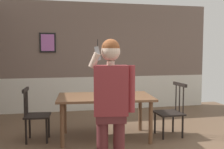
{
  "coord_description": "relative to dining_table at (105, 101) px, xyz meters",
  "views": [
    {
      "loc": [
        -1.29,
        -3.78,
        1.57
      ],
      "look_at": [
        -0.5,
        -0.23,
        1.26
      ],
      "focal_mm": 42.98,
      "sensor_mm": 36.0,
      "label": 1
    }
  ],
  "objects": [
    {
      "name": "person_figure",
      "position": [
        -0.24,
        -1.63,
        0.31
      ],
      "size": [
        0.56,
        0.28,
        1.72
      ],
      "rotation": [
        0.0,
        0.0,
        2.99
      ],
      "color": "brown",
      "rests_on": "ground_plane"
    },
    {
      "name": "room_back_partition",
      "position": [
        0.37,
        2.44,
        0.69
      ],
      "size": [
        5.98,
        0.17,
        2.86
      ],
      "color": "#756056",
      "rests_on": "ground_plane"
    },
    {
      "name": "chair_by_doorway",
      "position": [
        -1.22,
        0.12,
        -0.22
      ],
      "size": [
        0.47,
        0.47,
        0.94
      ],
      "rotation": [
        0.0,
        0.0,
        4.62
      ],
      "color": "black",
      "rests_on": "ground_plane"
    },
    {
      "name": "dining_table",
      "position": [
        0.0,
        0.0,
        0.0
      ],
      "size": [
        1.77,
        1.15,
        0.78
      ],
      "rotation": [
        0.0,
        0.0,
        -0.1
      ],
      "color": "brown",
      "rests_on": "ground_plane"
    },
    {
      "name": "chair_near_window",
      "position": [
        1.23,
        -0.11,
        -0.22
      ],
      "size": [
        0.49,
        0.49,
        0.99
      ],
      "rotation": [
        0.0,
        0.0,
        1.59
      ],
      "color": "black",
      "rests_on": "ground_plane"
    }
  ]
}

